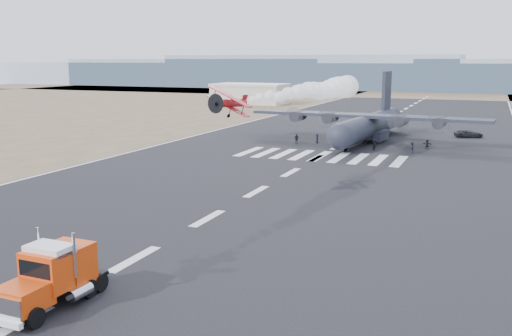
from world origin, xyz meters
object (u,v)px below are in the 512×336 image
Objects in this scene: aerobatic_biplane at (230,103)px; crew_c at (412,147)px; support_vehicle at (469,134)px; crew_g at (375,144)px; semi_truck at (52,275)px; crew_h at (375,145)px; crew_b at (349,139)px; crew_d at (296,139)px; transport_aircraft at (369,124)px; crew_a at (365,139)px; hangar_left at (250,93)px; crew_f at (427,144)px; crew_e at (317,139)px.

aerobatic_biplane is 2.93× the size of crew_c.
crew_g reaches higher than support_vehicle.
crew_h is (6.55, 67.87, -1.01)m from semi_truck.
support_vehicle is 25.71m from crew_b.
semi_truck is at bearing -10.67° from crew_c.
crew_d is (-6.92, 42.60, -9.52)m from aerobatic_biplane.
transport_aircraft reaches higher than crew_h.
crew_h is (0.32, -1.76, 0.09)m from crew_g.
aerobatic_biplane reaches higher than crew_b.
transport_aircraft reaches higher than crew_b.
aerobatic_biplane is 2.95× the size of crew_a.
hangar_left is at bearing -121.69° from crew_g.
crew_b reaches higher than support_vehicle.
hangar_left is 15.55× the size of crew_g.
crew_a is (0.04, -3.15, -2.31)m from transport_aircraft.
crew_c is 6.06m from crew_h.
support_vehicle is at bearing -98.83° from crew_f.
crew_g is at bearing 113.47° from crew_a.
semi_truck is at bearing -118.86° from crew_d.
crew_a reaches higher than crew_h.
aerobatic_biplane is at bearing 80.45° from crew_a.
hangar_left is at bearing 140.36° from crew_b.
hangar_left is at bearing -59.42° from crew_a.
hangar_left is 94.58m from crew_e.
crew_a reaches higher than support_vehicle.
crew_h is at bearing -28.01° from crew_b.
transport_aircraft is 26.11× the size of crew_f.
support_vehicle is (16.79, 12.49, -2.47)m from transport_aircraft.
transport_aircraft is 23.88× the size of crew_d.
crew_e is (-3.84, 45.02, -9.59)m from aerobatic_biplane.
crew_d is (44.51, -84.11, -2.50)m from hangar_left.
crew_c is at bearing 80.71° from semi_truck.
support_vehicle is 19.20m from crew_f.
crew_f is at bearing 80.01° from semi_truck.
transport_aircraft reaches higher than crew_e.
semi_truck reaches higher than crew_h.
crew_e is 1.06× the size of crew_g.
crew_f is at bearing -23.14° from transport_aircraft.
transport_aircraft is at bearing -93.96° from crew_a.
crew_a is at bearing 115.30° from support_vehicle.
crew_b is 0.97× the size of crew_f.
crew_d is 3.91m from crew_e.
crew_b is 0.89× the size of crew_c.
crew_e is 18.97m from crew_f.
crew_g is (58.37, -84.10, -2.62)m from hangar_left.
crew_c reaches higher than crew_e.
crew_h is at bearing -95.36° from crew_c.
support_vehicle is at bearing 1.80° from crew_d.
support_vehicle is 2.92× the size of crew_d.
aerobatic_biplane is at bearing 80.17° from crew_f.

